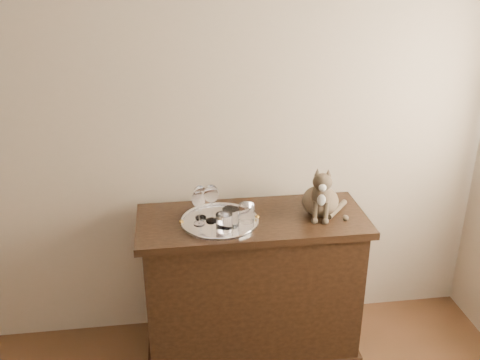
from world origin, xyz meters
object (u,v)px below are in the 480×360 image
at_px(sideboard, 252,286).
at_px(wine_glass_a, 200,202).
at_px(tumbler_b, 224,223).
at_px(tray, 220,222).
at_px(tumbler_c, 246,213).
at_px(wine_glass_d, 211,203).
at_px(tumbler_a, 231,217).
at_px(wine_glass_c, 199,208).
at_px(cat, 321,188).

xyz_separation_m(sideboard, wine_glass_a, (-0.27, 0.02, 0.52)).
bearing_deg(wine_glass_a, tumbler_b, -56.41).
bearing_deg(tray, tumbler_c, -6.67).
xyz_separation_m(tray, wine_glass_d, (-0.04, 0.01, 0.10)).
bearing_deg(tumbler_c, tumbler_a, -154.27).
bearing_deg(wine_glass_d, wine_glass_a, 142.18).
bearing_deg(tumbler_a, tumbler_b, -126.63).
bearing_deg(tray, wine_glass_a, 151.68).
xyz_separation_m(wine_glass_a, tumbler_b, (0.11, -0.16, -0.04)).
bearing_deg(wine_glass_a, tray, -28.32).
xyz_separation_m(wine_glass_c, tumbler_a, (0.16, -0.04, -0.04)).
bearing_deg(wine_glass_c, sideboard, 9.05).
bearing_deg(wine_glass_c, wine_glass_a, 79.15).
xyz_separation_m(tray, cat, (0.54, 0.03, 0.14)).
bearing_deg(tumbler_b, wine_glass_d, 113.76).
bearing_deg(wine_glass_d, cat, 2.52).
bearing_deg(wine_glass_a, sideboard, -4.37).
distance_m(sideboard, tumbler_b, 0.52).
height_order(sideboard, wine_glass_a, wine_glass_a).
relative_size(tray, tumbler_b, 4.28).
relative_size(sideboard, cat, 4.08).
bearing_deg(wine_glass_d, sideboard, 5.74).
height_order(sideboard, tumbler_c, tumbler_c).
relative_size(tumbler_a, cat, 0.32).
xyz_separation_m(sideboard, tumbler_b, (-0.16, -0.14, 0.48)).
height_order(wine_glass_d, cat, cat).
xyz_separation_m(tumbler_a, cat, (0.49, 0.09, 0.09)).
distance_m(sideboard, wine_glass_d, 0.57).
bearing_deg(tray, tumbler_b, -83.80).
xyz_separation_m(wine_glass_a, tumbler_a, (0.14, -0.11, -0.04)).
bearing_deg(tumbler_a, cat, 10.60).
distance_m(tumbler_c, cat, 0.41).
distance_m(tumbler_a, tumbler_b, 0.06).
distance_m(wine_glass_d, tumbler_c, 0.18).
distance_m(tray, wine_glass_c, 0.14).
bearing_deg(cat, wine_glass_c, -160.87).
height_order(wine_glass_d, tumbler_c, wine_glass_d).
bearing_deg(wine_glass_c, cat, 4.31).
bearing_deg(wine_glass_a, cat, -1.51).
xyz_separation_m(tray, wine_glass_a, (-0.09, 0.05, 0.10)).
distance_m(wine_glass_a, cat, 0.63).
distance_m(tray, cat, 0.56).
bearing_deg(cat, tumbler_b, -150.01).
relative_size(sideboard, tumbler_b, 12.85).
relative_size(sideboard, tumbler_c, 13.04).
relative_size(wine_glass_a, tumbler_b, 1.95).
height_order(wine_glass_c, tumbler_c, wine_glass_c).
xyz_separation_m(wine_glass_c, wine_glass_d, (0.07, 0.02, 0.01)).
relative_size(wine_glass_c, cat, 0.62).
xyz_separation_m(tumbler_b, cat, (0.52, 0.14, 0.09)).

